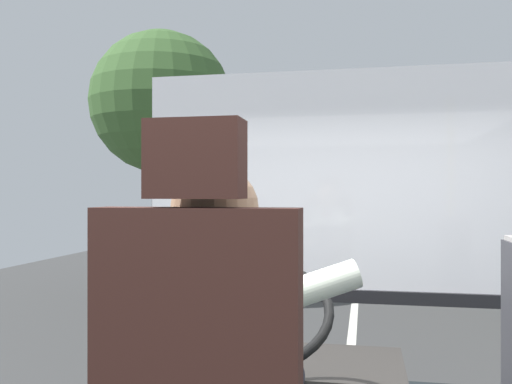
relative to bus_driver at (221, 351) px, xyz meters
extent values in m
cube|color=#393939|center=(0.21, 9.26, -1.56)|extent=(18.00, 44.00, 0.05)
cube|color=silver|center=(0.21, 9.26, -1.53)|extent=(0.12, 39.60, 0.00)
cube|color=#381E19|center=(0.00, -0.22, 0.06)|extent=(0.48, 0.10, 0.66)
cube|color=#381E19|center=(0.00, -0.22, 0.50)|extent=(0.22, 0.10, 0.18)
cylinder|color=silver|center=(0.00, -0.06, 0.00)|extent=(0.37, 0.37, 0.55)
cube|color=maroon|center=(0.00, 0.13, 0.07)|extent=(0.06, 0.01, 0.34)
sphere|color=#A37A5B|center=(0.00, -0.06, 0.38)|extent=(0.23, 0.23, 0.23)
cylinder|color=silver|center=(0.10, 0.19, 0.10)|extent=(0.56, 0.24, 0.25)
cylinder|color=silver|center=(-0.10, 0.19, 0.10)|extent=(0.56, 0.24, 0.25)
cylinder|color=black|center=(0.00, 0.66, -0.22)|extent=(0.07, 0.31, 0.44)
torus|color=black|center=(0.00, 0.53, -0.01)|extent=(0.54, 0.48, 0.32)
cylinder|color=black|center=(0.00, 0.53, -0.01)|extent=(0.15, 0.14, 0.11)
cube|color=white|center=(0.21, 2.08, 0.51)|extent=(2.50, 0.01, 1.40)
cube|color=black|center=(0.21, 2.08, -0.23)|extent=(2.50, 0.08, 0.08)
cylinder|color=#4C3828|center=(-3.38, 8.22, -0.13)|extent=(0.36, 0.36, 2.80)
sphere|color=#3B5F2D|center=(-3.38, 8.22, 2.13)|extent=(2.66, 2.66, 2.66)
cube|color=gray|center=(5.49, 19.32, 1.47)|extent=(10.84, 5.43, 6.01)
cylinder|color=black|center=(3.73, 14.45, -1.28)|extent=(0.14, 0.50, 0.50)
cube|color=navy|center=(4.86, 17.90, -0.98)|extent=(1.87, 4.18, 0.61)
cube|color=#282D33|center=(4.86, 17.65, -0.45)|extent=(1.54, 2.30, 0.46)
cylinder|color=black|center=(3.97, 19.19, -1.28)|extent=(0.14, 0.50, 0.50)
cylinder|color=black|center=(3.97, 16.60, -1.28)|extent=(0.14, 0.50, 0.50)
camera|label=1|loc=(0.38, -1.40, 0.42)|focal=37.97mm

